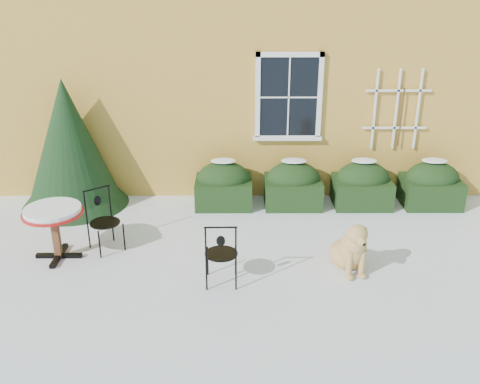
{
  "coord_description": "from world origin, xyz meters",
  "views": [
    {
      "loc": [
        -0.03,
        -6.76,
        4.1
      ],
      "look_at": [
        0.0,
        1.0,
        0.9
      ],
      "focal_mm": 40.0,
      "sensor_mm": 36.0,
      "label": 1
    }
  ],
  "objects_px": {
    "patio_chair_near": "(221,253)",
    "dog": "(351,250)",
    "evergreen_shrub": "(71,156)",
    "patio_chair_far": "(104,220)",
    "bistro_table": "(53,216)"
  },
  "relations": [
    {
      "from": "evergreen_shrub",
      "to": "patio_chair_far",
      "type": "relative_size",
      "value": 2.42
    },
    {
      "from": "patio_chair_far",
      "to": "dog",
      "type": "height_order",
      "value": "patio_chair_far"
    },
    {
      "from": "evergreen_shrub",
      "to": "patio_chair_near",
      "type": "xyz_separation_m",
      "value": [
        2.85,
        -2.82,
        -0.47
      ]
    },
    {
      "from": "bistro_table",
      "to": "evergreen_shrub",
      "type": "bearing_deg",
      "value": 98.44
    },
    {
      "from": "bistro_table",
      "to": "patio_chair_near",
      "type": "distance_m",
      "value": 2.66
    },
    {
      "from": "evergreen_shrub",
      "to": "bistro_table",
      "type": "distance_m",
      "value": 2.1
    },
    {
      "from": "bistro_table",
      "to": "patio_chair_near",
      "type": "relative_size",
      "value": 0.93
    },
    {
      "from": "patio_chair_near",
      "to": "patio_chair_far",
      "type": "height_order",
      "value": "patio_chair_far"
    },
    {
      "from": "patio_chair_near",
      "to": "dog",
      "type": "bearing_deg",
      "value": -170.05
    },
    {
      "from": "bistro_table",
      "to": "patio_chair_far",
      "type": "distance_m",
      "value": 0.76
    },
    {
      "from": "bistro_table",
      "to": "patio_chair_far",
      "type": "height_order",
      "value": "patio_chair_far"
    },
    {
      "from": "bistro_table",
      "to": "patio_chair_near",
      "type": "height_order",
      "value": "patio_chair_near"
    },
    {
      "from": "dog",
      "to": "evergreen_shrub",
      "type": "bearing_deg",
      "value": 141.42
    },
    {
      "from": "dog",
      "to": "bistro_table",
      "type": "bearing_deg",
      "value": 163.7
    },
    {
      "from": "bistro_table",
      "to": "dog",
      "type": "bearing_deg",
      "value": -5.07
    }
  ]
}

